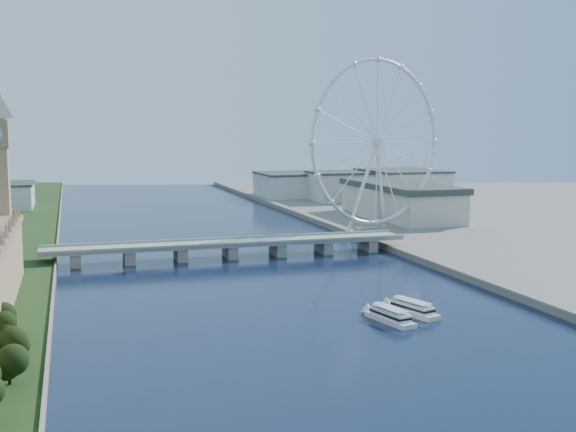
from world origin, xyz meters
name	(u,v)px	position (x,y,z in m)	size (l,w,h in m)	color
westminster_bridge	(230,247)	(0.00, 300.00, 6.63)	(220.00, 22.00, 9.50)	gray
london_eye	(377,143)	(119.98, 355.08, 67.52)	(113.60, 39.12, 124.30)	silver
county_hall	(399,221)	(175.00, 430.00, 0.00)	(54.00, 144.00, 35.00)	beige
city_skyline	(212,192)	(39.22, 560.08, 16.96)	(505.00, 280.00, 32.00)	beige
tour_boat_near	(390,322)	(30.34, 137.45, 0.00)	(7.42, 29.06, 6.41)	silver
tour_boat_far	(412,315)	(44.29, 145.48, 0.00)	(7.53, 29.48, 6.51)	beige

